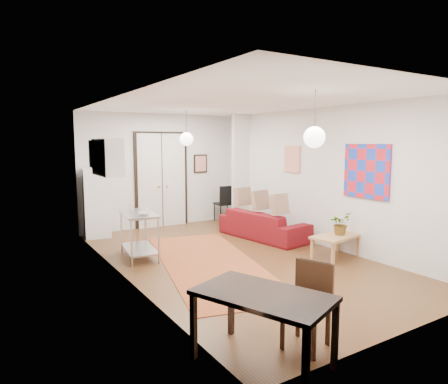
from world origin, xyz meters
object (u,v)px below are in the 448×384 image
sofa (263,224)px  fridge (97,203)px  coffee_table (336,238)px  black_side_chair (222,200)px  kitchen_counter (139,229)px  dining_chair_near (299,297)px  dining_table (263,301)px  dining_chair_far (301,298)px

sofa → fridge: 3.87m
coffee_table → fridge: size_ratio=0.68×
fridge → black_side_chair: bearing=9.6°
fridge → black_side_chair: fridge is taller
kitchen_counter → dining_chair_near: bearing=-77.1°
coffee_table → black_side_chair: 4.22m
fridge → dining_table: bearing=-82.0°
fridge → coffee_table: bearing=-42.5°
fridge → black_side_chair: size_ratio=1.58×
sofa → dining_chair_far: (-2.60, -4.07, 0.20)m
kitchen_counter → dining_chair_far: size_ratio=1.33×
coffee_table → dining_chair_near: (-2.81, -2.06, 0.14)m
kitchen_counter → dining_table: bearing=-85.3°
sofa → black_side_chair: 2.27m
dining_table → black_side_chair: bearing=61.6°
sofa → coffee_table: sofa is taller
kitchen_counter → dining_chair_far: dining_chair_far is taller
coffee_table → black_side_chair: size_ratio=1.07×
dining_table → coffee_table: bearing=32.7°
coffee_table → fridge: (-3.40, 4.12, 0.41)m
coffee_table → dining_chair_far: bearing=-143.3°
fridge → dining_chair_near: 6.21m
fridge → sofa: bearing=-25.9°
sofa → coffee_table: bearing=178.0°
dining_chair_far → coffee_table: bearing=104.7°
coffee_table → kitchen_counter: bearing=147.8°
sofa → dining_table: bearing=134.5°
dining_table → dining_chair_near: dining_chair_near is taller
sofa → black_side_chair: size_ratio=2.17×
kitchen_counter → black_side_chair: 3.91m
black_side_chair → dining_chair_far: bearing=71.1°
sofa → coffee_table: 1.99m
fridge → kitchen_counter: bearing=-75.6°
coffee_table → dining_chair_far: dining_chair_far is taller
fridge → dining_chair_far: 6.24m
coffee_table → dining_chair_near: bearing=-143.7°
sofa → black_side_chair: bearing=-14.8°
kitchen_counter → dining_table: kitchen_counter is taller
sofa → dining_table: dining_table is taller
sofa → kitchen_counter: kitchen_counter is taller
coffee_table → kitchen_counter: kitchen_counter is taller
dining_table → dining_chair_far: bearing=8.7°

